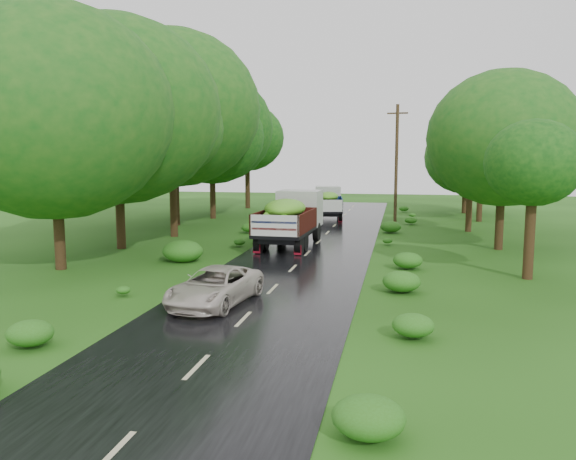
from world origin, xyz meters
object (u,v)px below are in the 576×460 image
(truck_near, at_px, (292,216))
(utility_pole, at_px, (396,162))
(car, at_px, (215,286))
(truck_far, at_px, (328,201))

(truck_near, distance_m, utility_pole, 14.13)
(truck_near, bearing_deg, car, -88.26)
(utility_pole, bearing_deg, car, -94.80)
(truck_far, bearing_deg, truck_near, -99.02)
(truck_near, height_order, truck_far, truck_near)
(truck_far, distance_m, utility_pole, 6.25)
(truck_near, bearing_deg, truck_far, 91.05)
(truck_near, xyz_separation_m, utility_pole, (5.55, 12.68, 2.86))
(car, xyz_separation_m, utility_pole, (5.65, 25.65, 3.90))
(truck_near, distance_m, car, 13.01)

